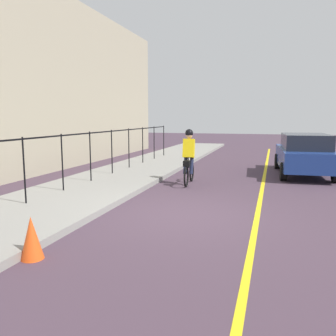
% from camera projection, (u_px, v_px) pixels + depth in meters
% --- Properties ---
extents(ground_plane, '(80.00, 80.00, 0.00)m').
position_uv_depth(ground_plane, '(184.00, 215.00, 8.14)').
color(ground_plane, '#453441').
extents(lane_line_centre, '(36.00, 0.12, 0.01)m').
position_uv_depth(lane_line_centre, '(256.00, 220.00, 7.69)').
color(lane_line_centre, yellow).
rests_on(lane_line_centre, ground).
extents(sidewalk, '(40.00, 3.20, 0.15)m').
position_uv_depth(sidewalk, '(55.00, 202.00, 9.09)').
color(sidewalk, gray).
rests_on(sidewalk, ground).
extents(iron_fence, '(19.30, 0.04, 1.60)m').
position_uv_depth(iron_fence, '(62.00, 150.00, 9.98)').
color(iron_fence, black).
rests_on(iron_fence, sidewalk).
extents(cyclist_lead, '(1.71, 0.38, 1.83)m').
position_uv_depth(cyclist_lead, '(189.00, 157.00, 11.67)').
color(cyclist_lead, black).
rests_on(cyclist_lead, ground).
extents(patrol_sedan, '(4.50, 2.14, 1.58)m').
position_uv_depth(patrol_sedan, '(304.00, 154.00, 13.60)').
color(patrol_sedan, navy).
rests_on(patrol_sedan, ground).
extents(traffic_cone_near, '(0.36, 0.36, 0.69)m').
position_uv_depth(traffic_cone_near, '(32.00, 238.00, 5.57)').
color(traffic_cone_near, '#F65118').
rests_on(traffic_cone_near, ground).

